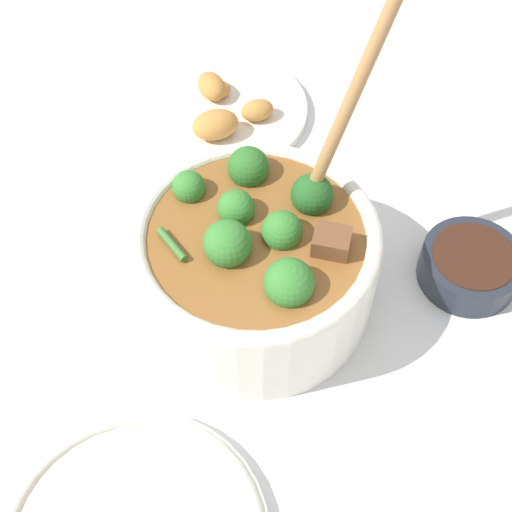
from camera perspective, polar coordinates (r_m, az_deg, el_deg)
ground_plane at (r=0.72m, az=-0.00°, el=-3.30°), size 4.00×4.00×0.00m
stew_bowl at (r=0.67m, az=0.05°, el=-0.32°), size 0.23×0.26×0.32m
condiment_bowl at (r=0.75m, az=16.78°, el=-0.70°), size 0.10×0.10×0.04m
food_plate at (r=0.88m, az=-2.62°, el=11.64°), size 0.20×0.20×0.05m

